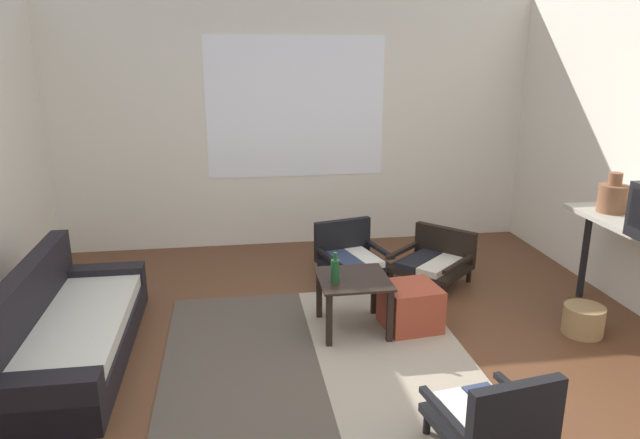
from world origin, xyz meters
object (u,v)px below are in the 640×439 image
(armchair_by_window, at_px, (350,254))
(armchair_corner, at_px, (434,259))
(armchair_striped_foreground, at_px, (494,420))
(clay_vase, at_px, (613,197))
(couch, at_px, (65,332))
(glass_bottle, at_px, (335,270))
(wicker_basket, at_px, (583,320))
(ottoman_orange, at_px, (410,307))
(coffee_table, at_px, (353,288))

(armchair_by_window, height_order, armchair_corner, armchair_by_window)
(armchair_striped_foreground, distance_m, clay_vase, 2.52)
(couch, bearing_deg, clay_vase, 2.62)
(couch, height_order, clay_vase, clay_vase)
(couch, bearing_deg, glass_bottle, 1.85)
(armchair_by_window, height_order, wicker_basket, armchair_by_window)
(couch, xyz_separation_m, armchair_by_window, (2.32, 1.24, 0.02))
(clay_vase, bearing_deg, wicker_basket, -134.25)
(ottoman_orange, bearing_deg, couch, -177.79)
(armchair_by_window, height_order, armchair_striped_foreground, armchair_striped_foreground)
(coffee_table, height_order, armchair_striped_foreground, armchair_striped_foreground)
(coffee_table, bearing_deg, wicker_basket, -10.91)
(armchair_striped_foreground, height_order, armchair_corner, armchair_striped_foreground)
(coffee_table, bearing_deg, armchair_by_window, 79.62)
(glass_bottle, distance_m, wicker_basket, 1.98)
(ottoman_orange, distance_m, glass_bottle, 0.71)
(coffee_table, relative_size, ottoman_orange, 1.38)
(couch, distance_m, ottoman_orange, 2.57)
(armchair_striped_foreground, height_order, wicker_basket, armchair_striped_foreground)
(couch, xyz_separation_m, coffee_table, (2.12, 0.14, 0.14))
(couch, xyz_separation_m, armchair_striped_foreground, (2.54, -1.49, 0.04))
(couch, relative_size, clay_vase, 5.97)
(couch, relative_size, armchair_by_window, 2.74)
(couch, distance_m, coffee_table, 2.12)
(ottoman_orange, height_order, clay_vase, clay_vase)
(armchair_striped_foreground, relative_size, clay_vase, 1.92)
(coffee_table, distance_m, ottoman_orange, 0.49)
(armchair_striped_foreground, xyz_separation_m, glass_bottle, (-0.58, 1.55, 0.28))
(coffee_table, relative_size, armchair_striped_foreground, 0.91)
(armchair_by_window, relative_size, wicker_basket, 2.29)
(ottoman_orange, bearing_deg, armchair_by_window, 102.50)
(armchair_by_window, bearing_deg, ottoman_orange, -77.50)
(glass_bottle, bearing_deg, couch, -178.15)
(ottoman_orange, bearing_deg, coffee_table, 175.51)
(couch, height_order, armchair_by_window, couch)
(glass_bottle, bearing_deg, clay_vase, 3.27)
(couch, bearing_deg, ottoman_orange, 2.21)
(coffee_table, distance_m, clay_vase, 2.25)
(armchair_by_window, xyz_separation_m, armchair_corner, (0.77, -0.24, -0.01))
(armchair_corner, distance_m, ottoman_orange, 1.04)
(armchair_striped_foreground, bearing_deg, glass_bottle, 110.60)
(couch, distance_m, armchair_by_window, 2.63)
(ottoman_orange, bearing_deg, armchair_corner, 60.40)
(armchair_corner, distance_m, wicker_basket, 1.45)
(glass_bottle, height_order, wicker_basket, glass_bottle)
(coffee_table, xyz_separation_m, ottoman_orange, (0.46, -0.04, -0.17))
(armchair_striped_foreground, relative_size, ottoman_orange, 1.51)
(couch, xyz_separation_m, ottoman_orange, (2.57, 0.10, -0.03))
(ottoman_orange, distance_m, wicker_basket, 1.34)
(armchair_striped_foreground, distance_m, armchair_corner, 2.55)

